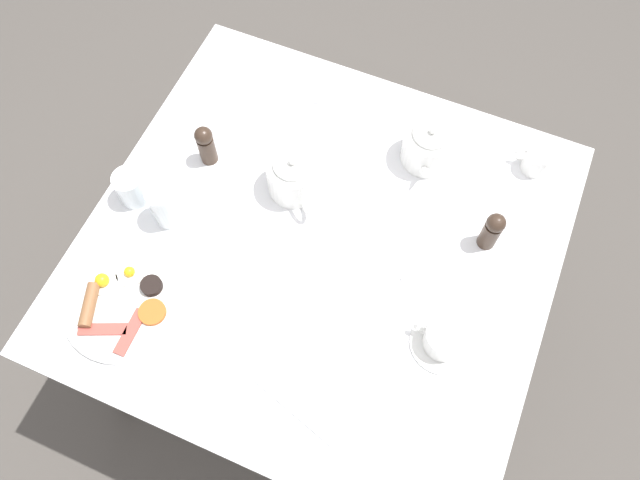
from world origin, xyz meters
TOP-DOWN VIEW (x-y plane):
  - ground_plane at (0.00, 0.00)m, footprint 8.00×8.00m
  - table at (0.00, 0.00)m, footprint 1.06×1.01m
  - breakfast_plate at (0.34, 0.30)m, footprint 0.27×0.27m
  - teapot_near at (-0.15, -0.32)m, footprint 0.13×0.21m
  - teapot_far at (0.12, -0.11)m, footprint 0.16×0.16m
  - teacup_with_saucer_left at (-0.33, 0.12)m, footprint 0.14×0.14m
  - water_glass_tall at (0.45, 0.06)m, footprint 0.07×0.07m
  - water_glass_short at (0.35, 0.07)m, footprint 0.07×0.07m
  - creamer_jug at (-0.40, -0.39)m, footprint 0.09×0.06m
  - pepper_grinder at (0.34, -0.11)m, footprint 0.04×0.04m
  - salt_grinder at (-0.35, -0.15)m, footprint 0.04×0.04m
  - fork_by_plate at (0.20, -0.36)m, footprint 0.16×0.07m
  - knife_by_plate at (-0.10, 0.37)m, footprint 0.22×0.08m
  - spoon_for_tea at (-0.26, -0.03)m, footprint 0.12×0.10m

SIDE VIEW (x-z plane):
  - ground_plane at x=0.00m, z-range 0.00..0.00m
  - table at x=0.00m, z-range 0.29..1.01m
  - fork_by_plate at x=0.20m, z-range 0.72..0.72m
  - knife_by_plate at x=-0.10m, z-range 0.72..0.72m
  - spoon_for_tea at x=-0.26m, z-range 0.72..0.72m
  - breakfast_plate at x=0.34m, z-range 0.71..0.75m
  - teacup_with_saucer_left at x=-0.33m, z-range 0.71..0.78m
  - creamer_jug at x=-0.40m, z-range 0.72..0.78m
  - water_glass_tall at x=0.45m, z-range 0.72..0.81m
  - teapot_near at x=-0.15m, z-range 0.71..0.83m
  - teapot_far at x=0.12m, z-range 0.71..0.83m
  - water_glass_short at x=0.35m, z-range 0.72..0.84m
  - pepper_grinder at x=0.34m, z-range 0.72..0.84m
  - salt_grinder at x=-0.35m, z-range 0.72..0.84m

